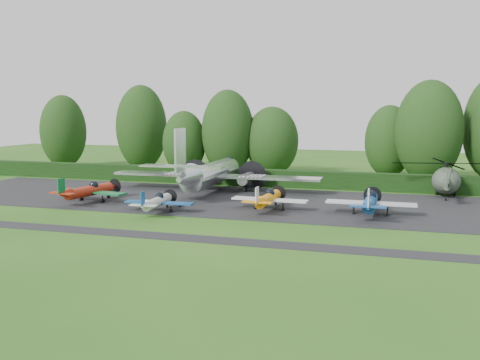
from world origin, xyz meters
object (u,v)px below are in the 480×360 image
(light_plane_red, at_px, (90,191))
(helicopter, at_px, (446,178))
(light_plane_orange, at_px, (268,199))
(light_plane_blue, at_px, (371,202))
(transport_plane, at_px, (211,174))
(light_plane_white, at_px, (157,202))

(light_plane_red, bearing_deg, helicopter, 11.94)
(light_plane_red, bearing_deg, light_plane_orange, -7.50)
(light_plane_orange, bearing_deg, light_plane_blue, -1.13)
(transport_plane, bearing_deg, light_plane_white, -92.63)
(light_plane_orange, bearing_deg, helicopter, 36.75)
(light_plane_white, height_order, helicopter, helicopter)
(transport_plane, xyz_separation_m, light_plane_white, (-0.71, -12.05, -1.13))
(light_plane_red, bearing_deg, light_plane_blue, -8.08)
(light_plane_white, xyz_separation_m, light_plane_orange, (9.25, 3.77, 0.11))
(light_plane_red, bearing_deg, light_plane_white, -28.57)
(transport_plane, xyz_separation_m, helicopter, (24.66, 4.82, -0.19))
(light_plane_blue, relative_size, helicopter, 0.62)
(transport_plane, height_order, light_plane_blue, transport_plane)
(transport_plane, height_order, helicopter, transport_plane)
(transport_plane, xyz_separation_m, light_plane_orange, (8.54, -8.29, -1.02))
(light_plane_orange, distance_m, light_plane_blue, 9.04)
(light_plane_white, distance_m, helicopter, 30.49)
(transport_plane, height_order, light_plane_white, transport_plane)
(light_plane_white, bearing_deg, light_plane_red, 164.89)
(light_plane_red, xyz_separation_m, light_plane_blue, (26.97, 1.12, 0.04))
(light_plane_red, distance_m, light_plane_orange, 17.96)
(light_plane_orange, bearing_deg, light_plane_white, -160.20)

